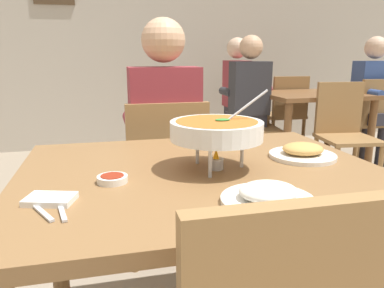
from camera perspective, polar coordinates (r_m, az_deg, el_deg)
cafe_rear_partition at (r=4.72m, az=-10.30°, el=17.92°), size 10.00×0.10×3.00m
dining_table_main at (r=1.26m, az=1.62°, el=-8.73°), size 1.18×0.96×0.76m
chair_diner_main at (r=2.01m, az=-4.13°, el=-4.38°), size 0.44×0.44×0.90m
diner_main at (r=1.98m, az=-4.40°, el=2.42°), size 0.40×0.45×1.31m
curry_bowl at (r=1.19m, az=3.81°, el=2.07°), size 0.33×0.30×0.26m
rice_plate at (r=0.96m, az=11.69°, el=-7.92°), size 0.24×0.24×0.06m
appetizer_plate at (r=1.41m, az=16.73°, el=-1.24°), size 0.24×0.24×0.06m
sauce_dish at (r=1.12m, az=-12.21°, el=-5.27°), size 0.09×0.09×0.02m
napkin_folded at (r=1.02m, az=-21.07°, el=-7.99°), size 0.14×0.11×0.02m
fork_utensil at (r=0.98m, az=-22.59°, el=-9.31°), size 0.09×0.16×0.01m
spoon_utensil at (r=0.97m, az=-19.64°, el=-9.21°), size 0.05×0.17×0.01m
dining_table_far at (r=3.89m, az=18.10°, el=5.52°), size 1.00×0.80×0.76m
chair_bg_left at (r=4.16m, az=7.38°, el=4.95°), size 0.45×0.45×0.90m
chair_bg_middle at (r=3.68m, az=9.28°, el=3.76°), size 0.49×0.49×0.90m
chair_bg_right at (r=4.20m, az=26.07°, el=3.75°), size 0.47×0.47×0.90m
chair_bg_corner at (r=4.38m, az=14.25°, el=5.08°), size 0.45×0.45×0.90m
chair_bg_window at (r=3.45m, az=22.37°, el=2.26°), size 0.49×0.49×0.90m
patron_bg_left at (r=4.11m, az=7.32°, el=8.16°), size 0.45×0.40×1.31m
patron_bg_middle at (r=3.63m, az=8.63°, el=7.41°), size 0.40×0.45×1.31m
patron_bg_right at (r=4.20m, az=26.26°, el=7.00°), size 0.40×0.45×1.31m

